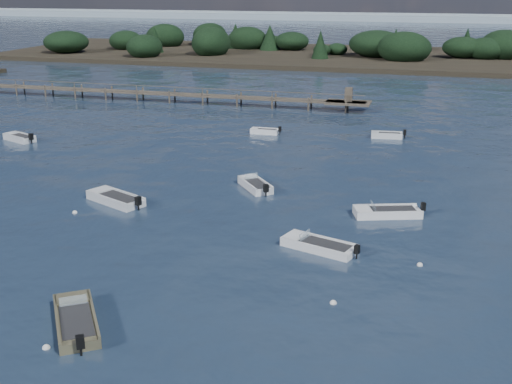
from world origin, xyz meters
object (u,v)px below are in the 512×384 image
(jetty, at_px, (140,93))
(tender_far_grey_b, at_px, (387,136))
(dinghy_mid_white_a, at_px, (319,247))
(dinghy_mid_grey, at_px, (116,200))
(dinghy_near_olive, at_px, (76,322))
(dinghy_mid_white_b, at_px, (387,214))
(dinghy_extra_a, at_px, (255,186))
(tender_far_white, at_px, (265,132))
(tender_far_grey, at_px, (20,139))

(jetty, bearing_deg, tender_far_grey_b, -21.09)
(dinghy_mid_white_a, distance_m, dinghy_mid_grey, 15.04)
(dinghy_near_olive, relative_size, dinghy_mid_grey, 0.98)
(dinghy_mid_white_b, bearing_deg, dinghy_extra_a, 161.82)
(dinghy_mid_white_b, xyz_separation_m, dinghy_mid_white_a, (-3.16, -6.40, -0.01))
(dinghy_mid_grey, distance_m, jetty, 38.87)
(tender_far_white, height_order, tender_far_grey_b, tender_far_grey_b)
(dinghy_mid_white_a, bearing_deg, jetty, 126.73)
(tender_far_grey, bearing_deg, tender_far_white, 22.95)
(dinghy_extra_a, relative_size, tender_far_grey_b, 1.09)
(dinghy_mid_white_b, relative_size, dinghy_near_olive, 0.99)
(tender_far_white, relative_size, dinghy_mid_white_a, 0.66)
(tender_far_grey, bearing_deg, dinghy_extra_a, -17.75)
(tender_far_white, xyz_separation_m, dinghy_mid_white_b, (13.33, -20.02, 0.00))
(tender_far_white, height_order, jetty, jetty)
(dinghy_extra_a, distance_m, dinghy_near_olive, 20.60)
(dinghy_mid_white_b, bearing_deg, dinghy_mid_white_a, -116.29)
(tender_far_white, distance_m, dinghy_mid_grey, 22.75)
(dinghy_mid_white_b, distance_m, jetty, 46.90)
(dinghy_mid_white_b, bearing_deg, jetty, 134.53)
(dinghy_mid_grey, bearing_deg, dinghy_mid_white_a, -15.77)
(tender_far_white, xyz_separation_m, jetty, (-19.55, 13.41, 0.84))
(dinghy_mid_white_b, distance_m, dinghy_extra_a, 10.00)
(tender_far_white, xyz_separation_m, dinghy_extra_a, (3.83, -16.90, 0.01))
(dinghy_extra_a, distance_m, dinghy_mid_grey, 9.79)
(tender_far_grey, distance_m, jetty, 22.41)
(dinghy_extra_a, relative_size, dinghy_mid_white_a, 0.79)
(dinghy_extra_a, height_order, dinghy_mid_white_a, dinghy_extra_a)
(dinghy_near_olive, xyz_separation_m, jetty, (-21.22, 50.80, 0.83))
(dinghy_near_olive, bearing_deg, dinghy_mid_white_a, 52.17)
(dinghy_extra_a, bearing_deg, tender_far_grey_b, 67.21)
(dinghy_mid_white_a, xyz_separation_m, jetty, (-29.72, 39.84, 0.85))
(dinghy_mid_white_b, bearing_deg, dinghy_mid_grey, -172.52)
(dinghy_mid_white_a, bearing_deg, tender_far_white, 111.05)
(tender_far_white, relative_size, dinghy_mid_white_b, 0.66)
(dinghy_mid_white_b, xyz_separation_m, dinghy_extra_a, (-9.50, 3.12, 0.01))
(tender_far_white, distance_m, dinghy_mid_white_b, 24.06)
(jetty, bearing_deg, dinghy_near_olive, -67.33)
(dinghy_near_olive, bearing_deg, tender_far_grey, 128.64)
(tender_far_white, bearing_deg, dinghy_extra_a, -77.22)
(dinghy_mid_white_a, distance_m, tender_far_grey_b, 27.88)
(tender_far_grey_b, bearing_deg, dinghy_mid_white_a, -92.80)
(dinghy_near_olive, height_order, tender_far_grey_b, dinghy_near_olive)
(dinghy_mid_white_b, xyz_separation_m, tender_far_grey_b, (-1.80, 21.45, 0.01))
(dinghy_extra_a, bearing_deg, dinghy_near_olive, -96.05)
(jetty, bearing_deg, dinghy_extra_a, -52.35)
(tender_far_grey_b, bearing_deg, tender_far_white, -172.97)
(tender_far_white, bearing_deg, dinghy_mid_white_a, -68.95)
(dinghy_near_olive, bearing_deg, dinghy_mid_grey, 111.63)
(jetty, bearing_deg, dinghy_mid_white_a, -53.27)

